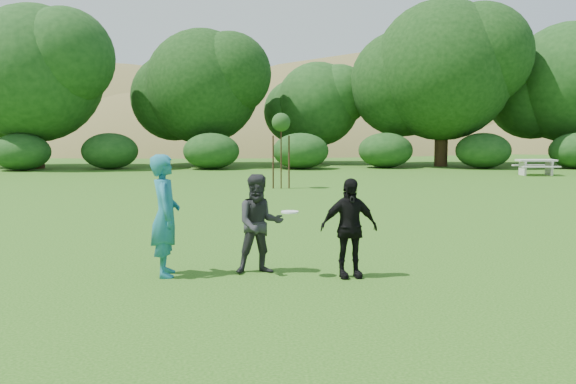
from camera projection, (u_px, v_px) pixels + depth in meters
name	position (u px, v px, depth m)	size (l,w,h in m)	color
ground	(296.00, 287.00, 9.44)	(120.00, 120.00, 0.00)	#19470C
player_teal	(165.00, 215.00, 10.07)	(0.70, 0.46, 1.93)	#1C697E
player_grey	(260.00, 224.00, 10.26)	(0.78, 0.61, 1.60)	#28282A
player_black	(349.00, 228.00, 9.98)	(0.92, 0.38, 1.56)	black
frisbee	(290.00, 212.00, 9.94)	(0.27, 0.27, 0.03)	white
sapling	(281.00, 124.00, 24.04)	(0.70, 0.70, 2.85)	#372115
picnic_table	(536.00, 164.00, 30.74)	(1.80, 1.48, 0.76)	beige
hillside	(262.00, 243.00, 78.68)	(150.00, 72.00, 52.00)	olive
tree_row	(325.00, 83.00, 37.57)	(53.92, 10.38, 9.62)	#3A2616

